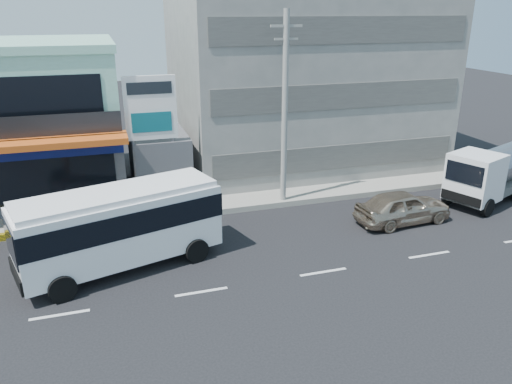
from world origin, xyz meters
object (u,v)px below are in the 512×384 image
at_px(concrete_building, 302,57).
at_px(shop_building, 6,124).
at_px(satellite_dish, 159,133).
at_px(minibus, 120,223).
at_px(motorcycle_rider, 61,237).
at_px(tanker_truck, 496,171).
at_px(sedan, 403,207).
at_px(utility_pole_near, 285,110).
at_px(billboard, 151,115).

bearing_deg(concrete_building, shop_building, -176.65).
relative_size(satellite_dish, minibus, 0.18).
height_order(shop_building, motorcycle_rider, shop_building).
xyz_separation_m(minibus, motorcycle_rider, (-2.43, 1.89, -1.17)).
relative_size(concrete_building, tanker_truck, 2.04).
bearing_deg(shop_building, satellite_dish, -20.21).
distance_m(concrete_building, sedan, 13.17).
bearing_deg(minibus, utility_pole_near, 27.70).
bearing_deg(utility_pole_near, tanker_truck, -12.73).
bearing_deg(shop_building, concrete_building, 3.35).
bearing_deg(concrete_building, tanker_truck, -53.74).
bearing_deg(satellite_dish, sedan, -35.15).
distance_m(satellite_dish, billboard, 2.31).
distance_m(shop_building, sedan, 21.78).
bearing_deg(motorcycle_rider, utility_pole_near, 13.45).
xyz_separation_m(concrete_building, sedan, (0.79, -11.60, -6.18)).
bearing_deg(sedan, minibus, 88.33).
distance_m(concrete_building, minibus, 18.23).
relative_size(utility_pole_near, minibus, 1.20).
distance_m(utility_pole_near, sedan, 7.60).
distance_m(utility_pole_near, minibus, 10.26).
relative_size(shop_building, tanker_truck, 1.58).
relative_size(concrete_building, satellite_dish, 10.67).
relative_size(satellite_dish, utility_pole_near, 0.15).
relative_size(billboard, motorcycle_rider, 2.77).
height_order(satellite_dish, billboard, billboard).
height_order(utility_pole_near, sedan, utility_pole_near).
bearing_deg(minibus, satellite_dish, 72.01).
bearing_deg(utility_pole_near, concrete_building, 62.24).
height_order(minibus, motorcycle_rider, minibus).
height_order(satellite_dish, sedan, satellite_dish).
bearing_deg(utility_pole_near, satellite_dish, 149.04).
height_order(satellite_dish, motorcycle_rider, satellite_dish).
xyz_separation_m(satellite_dish, billboard, (-0.50, -1.80, 1.35)).
relative_size(utility_pole_near, sedan, 2.08).
relative_size(shop_building, utility_pole_near, 1.24).
distance_m(minibus, tanker_truck, 20.22).
height_order(shop_building, billboard, shop_building).
distance_m(sedan, tanker_truck, 6.88).
bearing_deg(satellite_dish, billboard, -105.52).
bearing_deg(billboard, shop_building, 147.68).
distance_m(concrete_building, motorcycle_rider, 19.25).
height_order(shop_building, utility_pole_near, utility_pole_near).
height_order(shop_building, sedan, shop_building).
relative_size(billboard, utility_pole_near, 0.69).
bearing_deg(minibus, concrete_building, 43.83).
bearing_deg(motorcycle_rider, satellite_dish, 50.92).
bearing_deg(concrete_building, satellite_dish, -158.20).
relative_size(satellite_dish, sedan, 0.31).
bearing_deg(billboard, sedan, -27.18).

